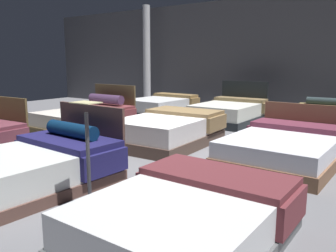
{
  "coord_description": "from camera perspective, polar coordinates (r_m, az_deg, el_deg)",
  "views": [
    {
      "loc": [
        3.8,
        -4.98,
        1.58
      ],
      "look_at": [
        0.28,
        0.06,
        0.44
      ],
      "focal_mm": 36.98,
      "sensor_mm": 36.0,
      "label": 1
    }
  ],
  "objects": [
    {
      "name": "ground_plane",
      "position": [
        6.46,
        -2.34,
        -3.8
      ],
      "size": [
        18.0,
        18.0,
        0.02
      ],
      "primitive_type": "cube",
      "color": "slate"
    },
    {
      "name": "showroom_back_wall",
      "position": [
        11.01,
        15.04,
        11.01
      ],
      "size": [
        18.0,
        0.06,
        3.5
      ],
      "primitive_type": "cube",
      "color": "#47474C",
      "rests_on": "ground_plane"
    },
    {
      "name": "bed_1",
      "position": [
        4.76,
        -21.17,
        -6.25
      ],
      "size": [
        1.65,
        2.15,
        0.98
      ],
      "rotation": [
        0.0,
        0.0,
        -0.06
      ],
      "color": "brown",
      "rests_on": "ground_plane"
    },
    {
      "name": "bed_2",
      "position": [
        3.14,
        3.26,
        -14.93
      ],
      "size": [
        1.56,
        1.93,
        0.51
      ],
      "rotation": [
        0.0,
        0.0,
        -0.02
      ],
      "color": "#505354",
      "rests_on": "ground_plane"
    },
    {
      "name": "bed_3",
      "position": [
        8.18,
        -13.24,
        1.04
      ],
      "size": [
        1.52,
        2.05,
        1.03
      ],
      "rotation": [
        0.0,
        0.0,
        -0.02
      ],
      "color": "brown",
      "rests_on": "ground_plane"
    },
    {
      "name": "bed_4",
      "position": [
        6.73,
        0.06,
        -0.66
      ],
      "size": [
        1.58,
        2.17,
        0.61
      ],
      "rotation": [
        0.0,
        0.0,
        0.03
      ],
      "color": "#4F3C34",
      "rests_on": "ground_plane"
    },
    {
      "name": "bed_5",
      "position": [
        5.82,
        18.78,
        -3.42
      ],
      "size": [
        1.69,
        2.21,
        0.85
      ],
      "rotation": [
        0.0,
        0.0,
        -0.03
      ],
      "color": "brown",
      "rests_on": "ground_plane"
    },
    {
      "name": "bed_6",
      "position": [
        10.39,
        -1.06,
        3.21
      ],
      "size": [
        1.6,
        2.04,
        0.6
      ],
      "rotation": [
        0.0,
        0.0,
        -0.05
      ],
      "color": "black",
      "rests_on": "ground_plane"
    },
    {
      "name": "bed_7",
      "position": [
        9.28,
        10.08,
        2.22
      ],
      "size": [
        1.57,
        2.03,
        1.05
      ],
      "rotation": [
        0.0,
        0.0,
        -0.01
      ],
      "color": "black",
      "rests_on": "ground_plane"
    },
    {
      "name": "bed_8",
      "position": [
        8.66,
        24.58,
        0.76
      ],
      "size": [
        1.66,
        2.0,
        0.73
      ],
      "rotation": [
        0.0,
        0.0,
        0.04
      ],
      "color": "black",
      "rests_on": "ground_plane"
    },
    {
      "name": "price_sign",
      "position": [
        3.72,
        -12.93,
        -7.21
      ],
      "size": [
        0.28,
        0.24,
        1.19
      ],
      "color": "#3F3F44",
      "rests_on": "ground_plane"
    },
    {
      "name": "support_pillar",
      "position": [
        12.37,
        -3.53,
        11.24
      ],
      "size": [
        0.25,
        0.25,
        3.5
      ],
      "primitive_type": "cylinder",
      "color": "silver",
      "rests_on": "ground_plane"
    }
  ]
}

